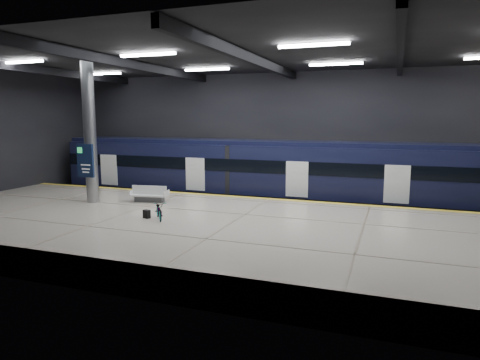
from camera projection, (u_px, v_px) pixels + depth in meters
The scene contains 10 objects.
ground at pixel (252, 233), 19.62m from camera, with size 30.00×30.00×0.00m, color black.
room_shell at pixel (253, 107), 18.79m from camera, with size 30.10×16.10×8.05m.
platform at pixel (232, 235), 17.21m from camera, with size 30.00×11.00×1.10m, color beige.
safety_strip at pixel (269, 199), 22.01m from camera, with size 30.00×0.40×0.01m, color gold.
rails at pixel (282, 208), 24.71m from camera, with size 30.00×1.52×0.16m.
train at pixel (282, 174), 24.44m from camera, with size 29.40×2.84×3.79m.
bench at pixel (150, 196), 21.24m from camera, with size 1.93×1.05×0.81m.
bicycle at pixel (159, 210), 17.56m from camera, with size 0.50×1.44×0.76m, color #99999E.
pannier_bag at pixel (147, 214), 17.79m from camera, with size 0.30×0.18×0.35m, color black.
info_column at pixel (90, 134), 20.74m from camera, with size 0.90×0.78×6.90m.
Camera 1 is at (6.04, -18.08, 5.27)m, focal length 32.00 mm.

